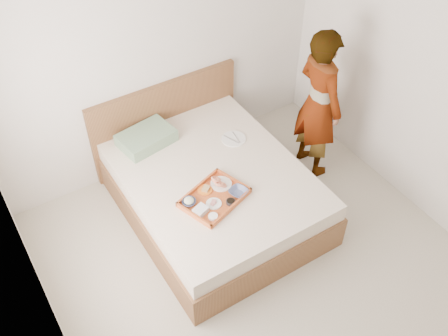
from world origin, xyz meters
name	(u,v)px	position (x,y,z in m)	size (l,w,h in m)	color
ground	(275,282)	(0.00, 0.00, 0.00)	(3.50, 4.00, 0.01)	beige
ceiling	(308,9)	(0.00, 0.00, 2.60)	(3.50, 4.00, 0.01)	white
wall_back	(159,51)	(0.00, 2.00, 1.30)	(3.50, 0.01, 2.60)	silver
wall_left	(46,293)	(-1.75, 0.00, 1.30)	(0.01, 4.00, 2.60)	silver
bed	(214,192)	(-0.01, 1.00, 0.27)	(1.65, 2.00, 0.53)	brown
headboard	(166,121)	(-0.01, 1.97, 0.47)	(1.65, 0.06, 0.95)	brown
pillow	(146,138)	(-0.35, 1.71, 0.59)	(0.52, 0.36, 0.13)	gray
tray	(214,197)	(-0.18, 0.71, 0.56)	(0.56, 0.41, 0.05)	#CE5F2E
prawn_plate	(221,184)	(-0.04, 0.82, 0.55)	(0.19, 0.19, 0.01)	white
navy_bowl_big	(238,192)	(0.03, 0.65, 0.56)	(0.16, 0.16, 0.04)	navy
sauce_dish	(231,202)	(-0.09, 0.59, 0.56)	(0.08, 0.08, 0.03)	black
meat_plate	(214,204)	(-0.22, 0.66, 0.55)	(0.14, 0.14, 0.01)	white
bread_plate	(205,190)	(-0.20, 0.84, 0.55)	(0.14, 0.14, 0.01)	orange
salad_bowl	(189,202)	(-0.40, 0.77, 0.56)	(0.12, 0.12, 0.04)	navy
plastic_tub	(201,210)	(-0.37, 0.64, 0.57)	(0.12, 0.10, 0.05)	silver
cheese_round	(213,217)	(-0.31, 0.53, 0.56)	(0.08, 0.08, 0.03)	white
dinner_plate	(234,139)	(0.40, 1.30, 0.54)	(0.24, 0.24, 0.01)	white
person	(319,104)	(1.22, 1.03, 0.81)	(0.59, 0.39, 1.63)	white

